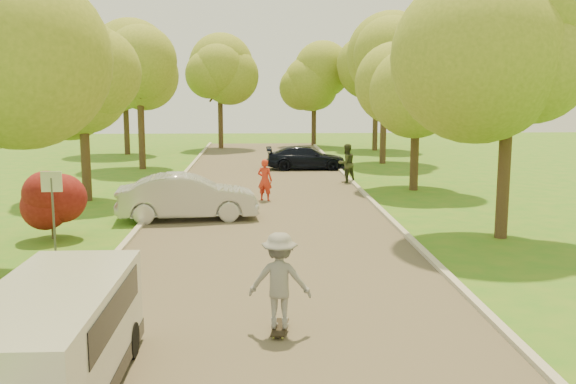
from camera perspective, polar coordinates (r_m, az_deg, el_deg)
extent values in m
plane|color=#32741B|center=(13.80, -1.23, -9.15)|extent=(100.00, 100.00, 0.00)
cube|color=#4C4438|center=(21.53, -1.80, -2.43)|extent=(8.00, 60.00, 0.01)
cube|color=#B2AD9E|center=(21.84, -12.49, -2.34)|extent=(0.18, 60.00, 0.12)
cube|color=#B2AD9E|center=(21.96, 8.83, -2.16)|extent=(0.18, 60.00, 0.12)
cylinder|color=#59595E|center=(18.25, -20.13, -1.93)|extent=(0.06, 0.06, 2.00)
cube|color=white|center=(18.11, -20.28, 0.87)|extent=(0.55, 0.04, 0.55)
cylinder|color=#382619|center=(19.93, -20.13, -2.94)|extent=(0.12, 0.12, 0.70)
sphere|color=#590F0F|center=(19.79, -20.25, -0.81)|extent=(1.70, 1.70, 1.70)
cylinder|color=#382619|center=(26.11, -17.54, 2.68)|extent=(0.36, 0.36, 3.15)
sphere|color=olive|center=(25.96, -17.84, 8.90)|extent=(4.20, 4.20, 4.20)
sphere|color=olive|center=(25.82, -16.54, 10.37)|extent=(3.15, 3.15, 3.15)
cylinder|color=#382619|center=(35.73, -12.89, 5.06)|extent=(0.36, 0.36, 3.83)
sphere|color=olive|center=(35.66, -13.08, 10.44)|extent=(4.80, 4.80, 4.80)
sphere|color=olive|center=(35.56, -11.96, 11.64)|extent=(3.60, 3.60, 3.60)
cylinder|color=#382619|center=(19.60, 18.64, 1.59)|extent=(0.36, 0.36, 3.83)
sphere|color=olive|center=(19.47, 19.16, 11.59)|extent=(5.00, 5.00, 5.00)
sphere|color=olive|center=(19.81, 21.35, 13.60)|extent=(3.75, 3.75, 3.75)
cylinder|color=#382619|center=(28.04, 11.19, 3.58)|extent=(0.36, 0.36, 3.38)
sphere|color=olive|center=(27.92, 11.38, 9.73)|extent=(4.40, 4.40, 4.40)
sphere|color=olive|center=(28.10, 12.75, 11.03)|extent=(3.30, 3.30, 3.30)
cylinder|color=#382619|center=(37.88, 8.47, 5.58)|extent=(0.36, 0.36, 4.05)
sphere|color=olive|center=(37.83, 8.60, 11.01)|extent=(5.20, 5.20, 5.20)
sphere|color=olive|center=(38.02, 9.80, 12.14)|extent=(3.90, 3.90, 3.90)
cylinder|color=#382619|center=(44.03, -14.16, 5.60)|extent=(0.36, 0.36, 3.60)
sphere|color=olive|center=(43.96, -14.33, 9.89)|extent=(5.00, 5.00, 5.00)
sphere|color=olive|center=(43.84, -13.39, 10.91)|extent=(3.75, 3.75, 3.75)
cylinder|color=#382619|center=(45.92, 7.76, 6.07)|extent=(0.36, 0.36, 3.83)
sphere|color=olive|center=(45.87, 7.85, 10.33)|extent=(5.00, 5.00, 5.00)
sphere|color=olive|center=(46.03, 8.81, 11.24)|extent=(3.75, 3.75, 3.75)
cylinder|color=#382619|center=(47.24, -6.01, 5.91)|extent=(0.36, 0.36, 3.38)
sphere|color=olive|center=(47.17, -6.07, 9.71)|extent=(4.80, 4.80, 4.80)
sphere|color=olive|center=(47.15, -5.20, 10.60)|extent=(3.60, 3.60, 3.60)
cylinder|color=#382619|center=(49.35, 2.31, 6.23)|extent=(0.36, 0.36, 3.60)
sphere|color=olive|center=(49.29, 2.34, 10.06)|extent=(5.00, 5.00, 5.00)
sphere|color=olive|center=(49.38, 3.22, 10.92)|extent=(3.75, 3.75, 3.75)
cube|color=silver|center=(9.68, -20.24, -12.28)|extent=(1.72, 4.29, 1.47)
cube|color=black|center=(9.92, -20.03, -15.64)|extent=(1.73, 4.38, 0.27)
cube|color=black|center=(9.76, -19.95, -9.86)|extent=(1.74, 3.04, 0.49)
cylinder|color=black|center=(11.38, -21.57, -12.30)|extent=(0.22, 0.59, 0.59)
cylinder|color=black|center=(10.99, -13.90, -12.70)|extent=(0.22, 0.59, 0.59)
imported|color=#B1B2B6|center=(21.65, -8.91, -0.44)|extent=(4.79, 2.11, 1.53)
imported|color=black|center=(34.76, 1.62, 3.05)|extent=(4.33, 1.76, 1.26)
cube|color=black|center=(11.76, -0.73, -11.92)|extent=(0.37, 0.91, 0.02)
cylinder|color=#BFCC4C|center=(12.07, -0.19, -11.66)|extent=(0.04, 0.07, 0.07)
cylinder|color=#BFCC4C|center=(12.09, -0.95, -11.64)|extent=(0.04, 0.07, 0.07)
cylinder|color=#BFCC4C|center=(11.49, -0.50, -12.78)|extent=(0.04, 0.07, 0.07)
cylinder|color=#BFCC4C|center=(11.50, -1.31, -12.75)|extent=(0.04, 0.07, 0.07)
imported|color=gray|center=(11.48, -0.74, -7.85)|extent=(1.20, 0.79, 1.73)
imported|color=red|center=(24.95, -2.07, 1.07)|extent=(0.71, 0.60, 1.64)
imported|color=#323822|center=(29.93, 5.22, 2.55)|extent=(1.09, 1.00, 1.81)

